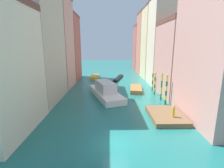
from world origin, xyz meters
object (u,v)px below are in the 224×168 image
motorboat_1 (136,89)px  motorboat_0 (95,77)px  mooring_pole_2 (155,83)px  mooring_pole_3 (153,81)px  waterfront_dock (166,115)px  person_on_dock (173,112)px  mooring_pole_1 (161,86)px  vaporetto_white (105,91)px  mooring_pole_0 (166,90)px  gondola_black (118,78)px

motorboat_1 → motorboat_0: bearing=124.1°
mooring_pole_2 → mooring_pole_3: bearing=82.7°
mooring_pole_3 → motorboat_0: 20.09m
waterfront_dock → person_on_dock: person_on_dock is taller
mooring_pole_1 → motorboat_0: (-13.51, 21.23, -2.13)m
mooring_pole_2 → vaporetto_white: mooring_pole_2 is taller
mooring_pole_0 → mooring_pole_3: 8.98m
gondola_black → motorboat_1: size_ratio=1.45×
waterfront_dock → mooring_pole_3: (1.75, 14.09, 1.72)m
waterfront_dock → motorboat_1: size_ratio=0.94×
mooring_pole_3 → mooring_pole_1: bearing=-91.3°
mooring_pole_2 → motorboat_0: mooring_pole_2 is taller
motorboat_0 → person_on_dock: bearing=-67.4°
mooring_pole_0 → vaporetto_white: bearing=154.6°
mooring_pole_0 → mooring_pole_3: bearing=89.3°
mooring_pole_1 → motorboat_1: mooring_pole_1 is taller
mooring_pole_1 → motorboat_1: bearing=118.4°
mooring_pole_0 → mooring_pole_3: size_ratio=1.27×
vaporetto_white → person_on_dock: bearing=-51.2°
person_on_dock → waterfront_dock: bearing=114.8°
gondola_black → motorboat_0: size_ratio=1.60×
motorboat_1 → person_on_dock: bearing=-81.0°
person_on_dock → mooring_pole_3: (1.22, 15.23, 0.69)m
mooring_pole_3 → gondola_black: 14.94m
mooring_pole_3 → motorboat_0: (-13.66, 14.63, -1.66)m
mooring_pole_0 → mooring_pole_3: mooring_pole_0 is taller
waterfront_dock → mooring_pole_3: size_ratio=1.57×
person_on_dock → vaporetto_white: bearing=128.8°
motorboat_1 → waterfront_dock: bearing=-82.4°
mooring_pole_1 → vaporetto_white: bearing=166.6°
person_on_dock → motorboat_1: person_on_dock is taller
mooring_pole_3 → vaporetto_white: 10.97m
person_on_dock → mooring_pole_3: 15.29m
mooring_pole_0 → vaporetto_white: size_ratio=0.40×
mooring_pole_3 → person_on_dock: bearing=-94.6°
waterfront_dock → mooring_pole_0: (1.65, 5.12, 2.26)m
mooring_pole_3 → vaporetto_white: bearing=-157.2°
mooring_pole_0 → gondola_black: bearing=106.2°
motorboat_0 → motorboat_1: 17.95m
mooring_pole_2 → mooring_pole_3: size_ratio=1.14×
mooring_pole_3 → motorboat_1: size_ratio=0.60×
motorboat_1 → mooring_pole_1: bearing=-61.6°
waterfront_dock → mooring_pole_3: bearing=82.9°
mooring_pole_1 → waterfront_dock: bearing=-102.1°
waterfront_dock → person_on_dock: size_ratio=4.02×
motorboat_0 → motorboat_1: motorboat_1 is taller
mooring_pole_2 → motorboat_1: size_ratio=0.68×
motorboat_0 → mooring_pole_3: bearing=-47.0°
mooring_pole_0 → gondola_black: size_ratio=0.52×
gondola_black → vaporetto_white: bearing=-101.3°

